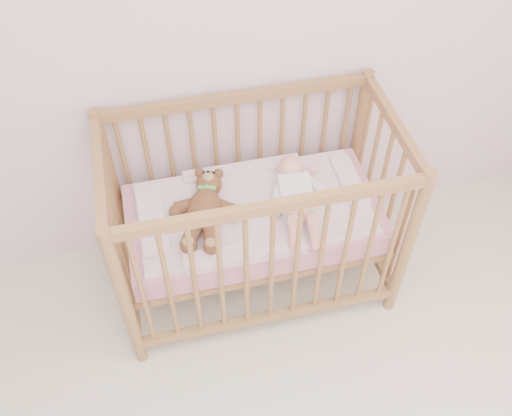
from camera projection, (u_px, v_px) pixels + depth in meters
name	position (u px, v px, depth m)	size (l,w,h in m)	color
wall_back	(206.00, 19.00, 2.38)	(4.00, 0.02, 2.70)	silver
crib	(254.00, 217.00, 2.78)	(1.36, 0.76, 1.00)	#986340
mattress	(254.00, 219.00, 2.79)	(1.22, 0.62, 0.13)	#CE809D
blanket	(254.00, 209.00, 2.73)	(1.10, 0.58, 0.06)	#FBADC7
baby	(296.00, 194.00, 2.69)	(0.28, 0.58, 0.14)	white
teddy_bear	(205.00, 208.00, 2.62)	(0.35, 0.50, 0.14)	brown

